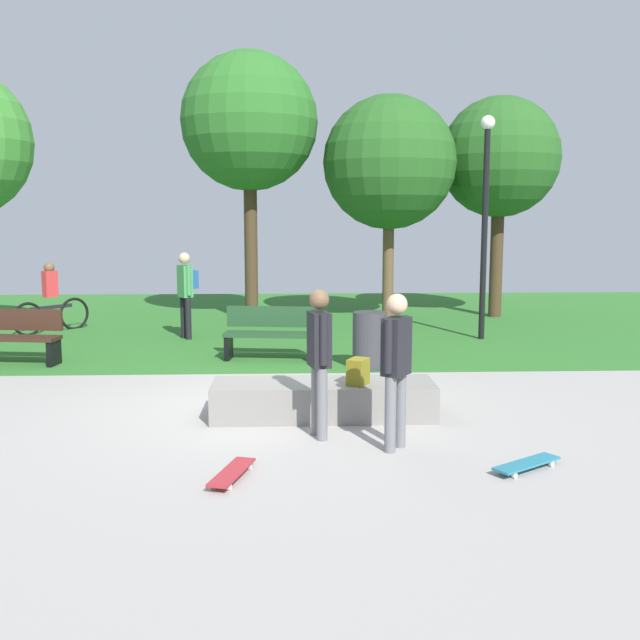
% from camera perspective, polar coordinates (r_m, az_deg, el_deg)
% --- Properties ---
extents(ground_plane, '(28.00, 28.00, 0.00)m').
position_cam_1_polar(ground_plane, '(9.57, -4.05, -6.81)').
color(ground_plane, '#9E9993').
extents(grass_lawn, '(26.60, 11.96, 0.01)m').
position_cam_1_polar(grass_lawn, '(17.44, -3.28, 0.00)').
color(grass_lawn, '#2D6B28').
rests_on(grass_lawn, ground_plane).
extents(concrete_ledge, '(2.73, 0.84, 0.44)m').
position_cam_1_polar(concrete_ledge, '(9.07, 0.26, -6.21)').
color(concrete_ledge, gray).
rests_on(concrete_ledge, ground_plane).
extents(backpack_on_ledge, '(0.31, 0.34, 0.32)m').
position_cam_1_polar(backpack_on_ledge, '(8.87, 2.98, -4.05)').
color(backpack_on_ledge, olive).
rests_on(backpack_on_ledge, concrete_ledge).
extents(skater_performing_trick, '(0.27, 0.42, 1.67)m').
position_cam_1_polar(skater_performing_trick, '(8.08, -0.06, -2.52)').
color(skater_performing_trick, slate).
rests_on(skater_performing_trick, ground_plane).
extents(skater_watching, '(0.35, 0.38, 1.67)m').
position_cam_1_polar(skater_watching, '(7.70, 5.96, -3.09)').
color(skater_watching, slate).
rests_on(skater_watching, ground_plane).
extents(skateboard_by_ledge, '(0.42, 0.82, 0.08)m').
position_cam_1_polar(skateboard_by_ledge, '(7.09, -6.89, -11.71)').
color(skateboard_by_ledge, '#A5262D').
rests_on(skateboard_by_ledge, ground_plane).
extents(skateboard_spare, '(0.78, 0.61, 0.08)m').
position_cam_1_polar(skateboard_spare, '(7.55, 15.82, -10.73)').
color(skateboard_spare, teal).
rests_on(skateboard_spare, ground_plane).
extents(park_bench_by_oak, '(1.65, 0.68, 0.91)m').
position_cam_1_polar(park_bench_by_oak, '(12.61, -3.82, -0.94)').
color(park_bench_by_oak, '#1E4223').
rests_on(park_bench_by_oak, ground_plane).
extents(park_bench_far_left, '(1.65, 0.69, 0.91)m').
position_cam_1_polar(park_bench_far_left, '(13.26, -22.82, -1.12)').
color(park_bench_far_left, '#331E14').
rests_on(park_bench_far_left, ground_plane).
extents(tree_broad_elm, '(2.87, 2.87, 5.29)m').
position_cam_1_polar(tree_broad_elm, '(18.43, 13.84, 12.14)').
color(tree_broad_elm, '#42301E').
rests_on(tree_broad_elm, grass_lawn).
extents(tree_young_birch, '(3.12, 3.12, 6.14)m').
position_cam_1_polar(tree_young_birch, '(17.24, -5.53, 15.05)').
color(tree_young_birch, '#42301E').
rests_on(tree_young_birch, grass_lawn).
extents(tree_tall_oak, '(3.05, 3.05, 5.20)m').
position_cam_1_polar(tree_tall_oak, '(17.21, 5.43, 12.08)').
color(tree_tall_oak, brown).
rests_on(tree_tall_oak, grass_lawn).
extents(lamp_post, '(0.28, 0.28, 4.40)m').
position_cam_1_polar(lamp_post, '(14.92, 12.76, 8.67)').
color(lamp_post, black).
rests_on(lamp_post, ground_plane).
extents(trash_bin, '(0.55, 0.55, 0.93)m').
position_cam_1_polar(trash_bin, '(11.87, 3.88, -1.60)').
color(trash_bin, '#333338').
rests_on(trash_bin, ground_plane).
extents(pedestrian_with_backpack, '(0.44, 0.43, 1.74)m').
position_cam_1_polar(pedestrian_with_backpack, '(14.91, -10.39, 2.54)').
color(pedestrian_with_backpack, black).
rests_on(pedestrian_with_backpack, ground_plane).
extents(cyclist_on_bicycle, '(1.23, 1.42, 1.52)m').
position_cam_1_polar(cyclist_on_bicycle, '(16.63, -20.24, 1.29)').
color(cyclist_on_bicycle, black).
rests_on(cyclist_on_bicycle, ground_plane).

